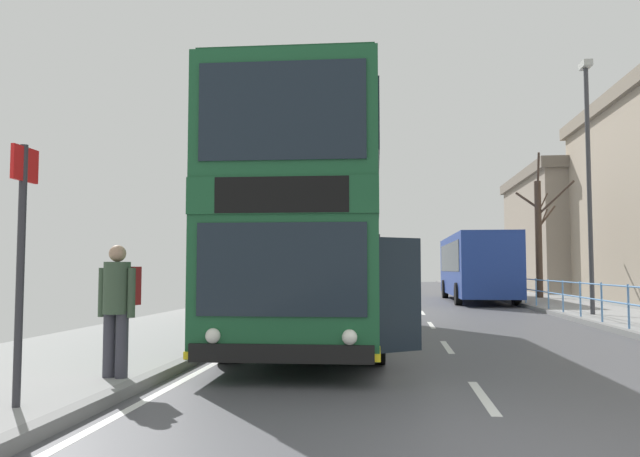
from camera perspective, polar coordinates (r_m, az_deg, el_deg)
ground at (r=5.33m, az=10.93°, el=-20.04°), size 15.80×140.00×0.20m
double_decker_bus_main at (r=13.47m, az=-0.05°, el=-0.12°), size 3.45×11.12×4.58m
background_bus_far_lane at (r=30.55m, az=14.19°, el=-3.35°), size 2.69×10.41×3.10m
pedestrian_railing_far_kerb at (r=20.70m, az=22.17°, el=-5.42°), size 0.05×31.62×1.04m
pedestrian_companion at (r=8.51m, az=-18.12°, el=-6.29°), size 0.55×0.57×1.71m
bus_stop_sign_near at (r=7.07m, az=-25.85°, el=-1.31°), size 0.08×0.44×2.69m
street_lamp_far_side at (r=21.15m, az=23.55°, el=5.23°), size 0.28×0.60×7.95m
bare_tree_far_00 at (r=32.39m, az=19.60°, el=-0.38°), size 2.53×2.67×7.03m
background_building_02 at (r=47.93m, az=25.69°, el=-0.19°), size 13.34×14.21×8.38m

